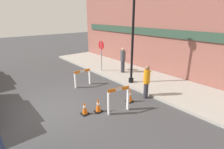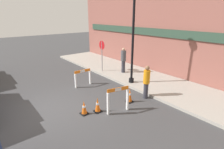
# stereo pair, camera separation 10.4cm
# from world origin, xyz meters

# --- Properties ---
(ground_plane) EXTENTS (60.00, 60.00, 0.00)m
(ground_plane) POSITION_xyz_m (0.00, 0.00, 0.00)
(ground_plane) COLOR #424244
(sidewalk_slab) EXTENTS (18.00, 3.32, 0.14)m
(sidewalk_slab) POSITION_xyz_m (0.00, 6.16, 0.07)
(sidewalk_slab) COLOR #ADA89E
(sidewalk_slab) RESTS_ON ground_plane
(storefront_facade) EXTENTS (18.00, 0.22, 5.50)m
(storefront_facade) POSITION_xyz_m (0.00, 7.89, 2.75)
(storefront_facade) COLOR #93564C
(storefront_facade) RESTS_ON ground_plane
(streetlamp_post) EXTENTS (0.44, 0.44, 5.16)m
(streetlamp_post) POSITION_xyz_m (0.20, 4.96, 3.46)
(streetlamp_post) COLOR black
(streetlamp_post) RESTS_ON sidewalk_slab
(stop_sign) EXTENTS (0.60, 0.06, 2.11)m
(stop_sign) POSITION_xyz_m (-2.70, 4.95, 1.56)
(stop_sign) COLOR gray
(stop_sign) RESTS_ON sidewalk_slab
(barricade_0) EXTENTS (0.16, 0.99, 0.97)m
(barricade_0) POSITION_xyz_m (-1.42, 2.66, 0.54)
(barricade_0) COLOR white
(barricade_0) RESTS_ON ground_plane
(barricade_1) EXTENTS (0.36, 0.97, 1.12)m
(barricade_1) POSITION_xyz_m (2.04, 2.33, 0.61)
(barricade_1) COLOR white
(barricade_1) RESTS_ON ground_plane
(traffic_cone_0) EXTENTS (0.30, 0.30, 0.59)m
(traffic_cone_0) POSITION_xyz_m (1.29, 1.15, 0.28)
(traffic_cone_0) COLOR black
(traffic_cone_0) RESTS_ON ground_plane
(traffic_cone_1) EXTENTS (0.30, 0.30, 0.65)m
(traffic_cone_1) POSITION_xyz_m (1.48, 1.69, 0.31)
(traffic_cone_1) COLOR black
(traffic_cone_1) RESTS_ON ground_plane
(traffic_cone_2) EXTENTS (0.30, 0.30, 0.71)m
(traffic_cone_2) POSITION_xyz_m (1.70, 3.35, 0.34)
(traffic_cone_2) COLOR black
(traffic_cone_2) RESTS_ON ground_plane
(person_worker) EXTENTS (0.44, 0.44, 1.66)m
(person_worker) POSITION_xyz_m (1.90, 4.25, 0.90)
(person_worker) COLOR #33333D
(person_worker) RESTS_ON ground_plane
(person_pedestrian) EXTENTS (0.45, 0.45, 1.70)m
(person_pedestrian) POSITION_xyz_m (-1.51, 5.87, 1.05)
(person_pedestrian) COLOR #33333D
(person_pedestrian) RESTS_ON sidewalk_slab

